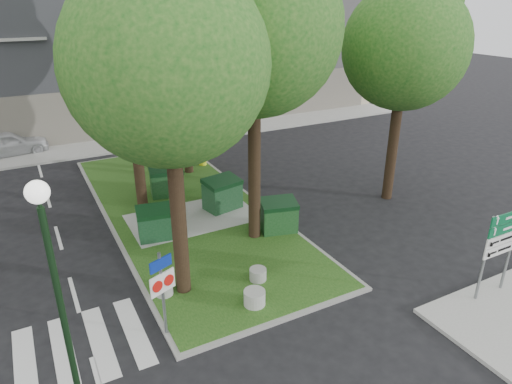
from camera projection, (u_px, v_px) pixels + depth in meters
ground at (267, 325)px, 12.61m from camera, size 120.00×120.00×0.00m
median_island at (185, 209)px, 19.28m from camera, size 6.00×16.00×0.12m
median_kerb at (185, 209)px, 19.29m from camera, size 6.30×16.30×0.10m
building_sidewalk at (117, 145)px, 27.57m from camera, size 42.00×3.00×0.12m
zebra_crossing at (117, 336)px, 12.21m from camera, size 5.00×3.00×0.01m
apartment_building at (78, 1)px, 30.49m from camera, size 41.00×12.00×16.00m
tree_median_near_left at (168, 43)px, 11.17m from camera, size 5.20×5.20×10.53m
tree_median_near_right at (256, 9)px, 14.03m from camera, size 5.60×5.60×11.46m
tree_median_mid at (127, 37)px, 16.78m from camera, size 4.80×4.80×9.99m
tree_street_right at (407, 34)px, 17.86m from camera, size 5.00×5.00×10.06m
dumpster_a at (156, 223)px, 16.69m from camera, size 1.46×1.13×1.23m
dumpster_b at (167, 181)px, 20.32m from camera, size 1.62×1.27×1.36m
dumpster_c at (222, 194)px, 18.99m from camera, size 1.66×1.31×1.37m
dumpster_d at (278, 216)px, 17.22m from camera, size 1.56×1.26×1.27m
bollard_left at (164, 289)px, 13.65m from camera, size 0.53×0.53×0.38m
bollard_right at (258, 274)px, 14.35m from camera, size 0.54×0.54×0.38m
bollard_mid at (254, 298)px, 13.18m from camera, size 0.63×0.63×0.45m
litter_bin at (203, 159)px, 24.03m from camera, size 0.39×0.39×0.67m
street_lamp at (55, 278)px, 8.73m from camera, size 0.43×0.43×5.42m
traffic_sign_pole at (162, 284)px, 11.58m from camera, size 0.73×0.33×2.57m
directional_sign at (501, 241)px, 13.06m from camera, size 1.35×0.08×2.71m
car_white at (7, 144)px, 25.62m from camera, size 4.37×2.22×1.43m
car_silver at (167, 123)px, 29.61m from camera, size 4.79×2.04×1.54m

